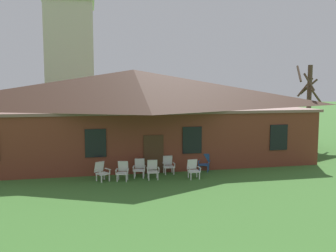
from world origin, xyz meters
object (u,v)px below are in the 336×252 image
lawn_chair_under_eave (204,162)px  lawn_chair_right_end (168,164)px  lawn_chair_middle (153,169)px  lawn_chair_far_side (193,169)px  lawn_chair_near_door (123,171)px  lawn_chair_by_porch (101,171)px  lawn_chair_left_end (139,168)px

lawn_chair_under_eave → lawn_chair_right_end: bearing=-176.3°
lawn_chair_middle → lawn_chair_under_eave: bearing=19.6°
lawn_chair_right_end → lawn_chair_under_eave: 2.11m
lawn_chair_middle → lawn_chair_right_end: same height
lawn_chair_far_side → lawn_chair_middle: bearing=171.5°
lawn_chair_middle → lawn_chair_far_side: size_ratio=1.00×
lawn_chair_near_door → lawn_chair_right_end: (2.56, 0.97, 0.00)m
lawn_chair_by_porch → lawn_chair_middle: bearing=-3.1°
lawn_chair_by_porch → lawn_chair_far_side: same height
lawn_chair_right_end → lawn_chair_under_eave: (2.11, 0.14, 0.00)m
lawn_chair_right_end → lawn_chair_far_side: size_ratio=1.00×
lawn_chair_left_end → lawn_chair_under_eave: 3.80m
lawn_chair_near_door → lawn_chair_right_end: bearing=20.6°
lawn_chair_left_end → lawn_chair_middle: same height
lawn_chair_far_side → lawn_chair_under_eave: size_ratio=1.00×
lawn_chair_right_end → lawn_chair_under_eave: size_ratio=1.00×
lawn_chair_far_side → lawn_chair_under_eave: (1.07, 1.43, 0.00)m
lawn_chair_near_door → lawn_chair_middle: bearing=-0.5°
lawn_chair_by_porch → lawn_chair_under_eave: size_ratio=1.00×
lawn_chair_left_end → lawn_chair_under_eave: same height
lawn_chair_by_porch → lawn_chair_middle: (2.59, -0.14, 0.00)m
lawn_chair_middle → lawn_chair_right_end: size_ratio=1.00×
lawn_chair_middle → lawn_chair_right_end: bearing=43.5°
lawn_chair_left_end → lawn_chair_by_porch: bearing=-169.3°
lawn_chair_under_eave → lawn_chair_by_porch: bearing=-170.3°
lawn_chair_by_porch → lawn_chair_left_end: same height
lawn_chair_under_eave → lawn_chair_near_door: bearing=-166.7°
lawn_chair_near_door → lawn_chair_left_end: size_ratio=1.00×
lawn_chair_near_door → lawn_chair_middle: 1.53m
lawn_chair_right_end → lawn_chair_under_eave: bearing=3.7°
lawn_chair_by_porch → lawn_chair_right_end: (3.62, 0.84, 0.00)m
lawn_chair_near_door → lawn_chair_middle: size_ratio=1.00×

